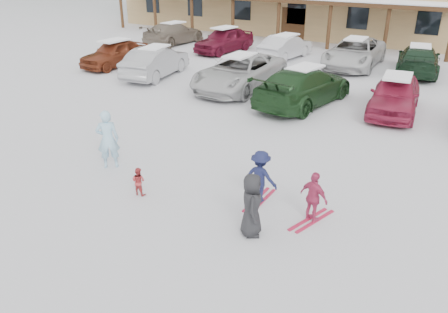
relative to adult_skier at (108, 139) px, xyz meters
The scene contains 18 objects.
ground 3.47m from the adult_skier, ahead, with size 160.00×160.00×0.00m, color silver.
adult_skier is the anchor object (origin of this frame).
toddler_red 2.05m from the adult_skier, 24.21° to the right, with size 0.37×0.29×0.77m, color #B73436.
child_navy 4.70m from the adult_skier, ahead, with size 0.90×0.51×1.39m, color #161A3F.
skis_child_navy 4.78m from the adult_skier, ahead, with size 0.20×1.40×0.03m, color #AE1839.
child_magenta 6.16m from the adult_skier, ahead, with size 0.75×0.31×1.27m, color #BB345E.
skis_child_magenta 6.22m from the adult_skier, ahead, with size 0.20×1.40×0.03m, color #AE1839.
bystander_dark 5.23m from the adult_skier, ahead, with size 0.73×0.48×1.49m, color black.
parked_car_0 13.01m from the adult_skier, 132.80° to the left, with size 1.70×4.22×1.44m, color maroon.
parked_car_1 10.45m from the adult_skier, 121.48° to the left, with size 1.60×4.58×1.51m, color #999A9D.
parked_car_2 9.21m from the adult_skier, 94.60° to the left, with size 2.59×5.62×1.56m, color #BDBDBD.
parked_car_3 8.90m from the adult_skier, 72.56° to the left, with size 2.19×5.40×1.57m, color #1C3C1C.
parked_car_4 11.14m from the adult_skier, 56.62° to the left, with size 1.76×4.36×1.49m, color #9F2342.
parked_car_7 19.47m from the adult_skier, 121.28° to the left, with size 2.01×4.95×1.44m, color #7B6D5C.
parked_car_8 16.97m from the adult_skier, 109.42° to the left, with size 1.81×4.49×1.53m, color maroon.
parked_car_9 16.29m from the adult_skier, 95.35° to the left, with size 1.48×4.23×1.39m, color silver.
parked_car_10 16.47m from the adult_skier, 80.96° to the left, with size 2.57×5.58×1.55m, color silver.
parked_car_11 17.42m from the adult_skier, 70.27° to the left, with size 2.03×4.99×1.45m, color #17301D.
Camera 1 is at (5.52, -7.73, 5.74)m, focal length 35.00 mm.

